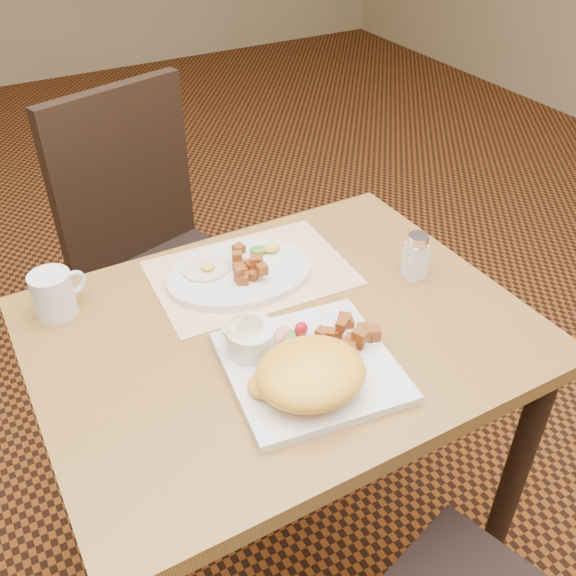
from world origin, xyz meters
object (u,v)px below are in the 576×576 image
at_px(table, 282,368).
at_px(chair_far, 155,248).
at_px(salt_shaker, 416,256).
at_px(plate_oval, 240,273).
at_px(coffee_mug, 54,293).
at_px(plate_square, 310,367).

distance_m(table, chair_far, 0.70).
height_order(table, chair_far, chair_far).
xyz_separation_m(chair_far, salt_shaker, (0.34, -0.68, 0.26)).
height_order(plate_oval, coffee_mug, coffee_mug).
relative_size(table, salt_shaker, 9.00).
distance_m(table, plate_oval, 0.21).
height_order(chair_far, salt_shaker, chair_far).
xyz_separation_m(plate_oval, coffee_mug, (-0.35, 0.07, 0.03)).
bearing_deg(salt_shaker, plate_oval, 151.46).
relative_size(plate_oval, salt_shaker, 3.05).
distance_m(chair_far, coffee_mug, 0.61).
height_order(salt_shaker, coffee_mug, salt_shaker).
xyz_separation_m(chair_far, plate_oval, (0.03, -0.51, 0.22)).
bearing_deg(salt_shaker, table, -178.98).
bearing_deg(chair_far, table, 75.73).
bearing_deg(coffee_mug, chair_far, 53.46).
xyz_separation_m(plate_square, coffee_mug, (-0.34, 0.38, 0.04)).
relative_size(chair_far, coffee_mug, 8.96).
bearing_deg(plate_square, coffee_mug, 132.05).
height_order(plate_square, coffee_mug, coffee_mug).
bearing_deg(plate_oval, chair_far, 92.81).
bearing_deg(coffee_mug, plate_square, -47.95).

